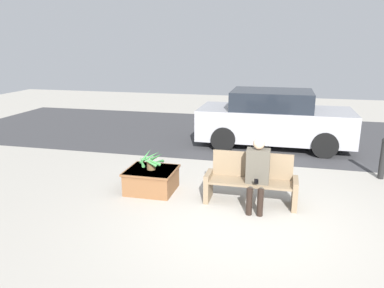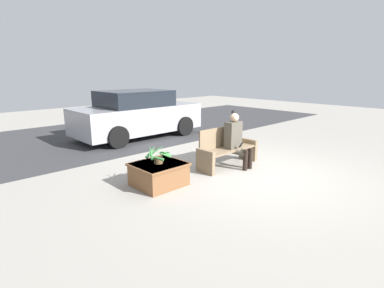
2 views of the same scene
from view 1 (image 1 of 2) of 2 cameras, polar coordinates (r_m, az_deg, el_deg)
name	(u,v)px [view 1 (image 1 of 2)]	position (r m, az deg, el deg)	size (l,w,h in m)	color
ground_plane	(245,223)	(6.20, 8.04, -11.84)	(30.00, 30.00, 0.00)	#9E998E
road_surface	(265,135)	(11.97, 11.02, 1.35)	(20.00, 6.00, 0.01)	#38383A
bench	(251,181)	(6.83, 8.98, -5.57)	(1.63, 0.49, 0.89)	#7A664C
person_seated	(257,171)	(6.56, 9.92, -4.12)	(0.40, 0.59, 1.23)	#4C473D
planter_box	(152,179)	(7.34, -6.19, -5.36)	(0.94, 0.86, 0.44)	brown
potted_plant	(151,161)	(7.21, -6.30, -2.62)	(0.51, 0.50, 0.38)	brown
parked_car	(274,119)	(10.64, 12.34, 3.75)	(4.15, 1.98, 1.55)	#99999E
bollard_post	(383,157)	(8.85, 27.12, -1.81)	(0.14, 0.14, 0.90)	black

